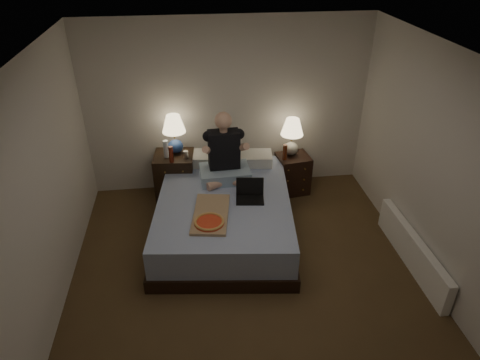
{
  "coord_description": "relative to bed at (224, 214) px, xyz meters",
  "views": [
    {
      "loc": [
        -0.55,
        -3.44,
        3.47
      ],
      "look_at": [
        0.0,
        0.9,
        0.85
      ],
      "focal_mm": 32.0,
      "sensor_mm": 36.0,
      "label": 1
    }
  ],
  "objects": [
    {
      "name": "floor",
      "position": [
        0.19,
        -1.03,
        -0.27
      ],
      "size": [
        4.0,
        4.5,
        0.0
      ],
      "primitive_type": "cube",
      "color": "brown",
      "rests_on": "ground"
    },
    {
      "name": "ceiling",
      "position": [
        0.19,
        -1.03,
        2.23
      ],
      "size": [
        4.0,
        4.5,
        0.0
      ],
      "primitive_type": "cube",
      "rotation": [
        3.14,
        0.0,
        0.0
      ],
      "color": "white",
      "rests_on": "ground"
    },
    {
      "name": "wall_back",
      "position": [
        0.19,
        1.22,
        0.98
      ],
      "size": [
        4.0,
        0.0,
        2.5
      ],
      "primitive_type": "cube",
      "rotation": [
        1.57,
        0.0,
        0.0
      ],
      "color": "beige",
      "rests_on": "ground"
    },
    {
      "name": "wall_left",
      "position": [
        -1.81,
        -1.03,
        0.98
      ],
      "size": [
        0.0,
        4.5,
        2.5
      ],
      "primitive_type": "cube",
      "rotation": [
        1.57,
        0.0,
        1.57
      ],
      "color": "beige",
      "rests_on": "ground"
    },
    {
      "name": "wall_right",
      "position": [
        2.19,
        -1.03,
        0.98
      ],
      "size": [
        0.0,
        4.5,
        2.5
      ],
      "primitive_type": "cube",
      "rotation": [
        1.57,
        0.0,
        -1.57
      ],
      "color": "beige",
      "rests_on": "ground"
    },
    {
      "name": "bed",
      "position": [
        0.0,
        0.0,
        0.0
      ],
      "size": [
        1.88,
        2.35,
        0.54
      ],
      "primitive_type": "cube",
      "rotation": [
        0.0,
        0.0,
        -0.12
      ],
      "color": "#607CC1",
      "rests_on": "floor"
    },
    {
      "name": "nightstand_left",
      "position": [
        -0.62,
        0.89,
        0.08
      ],
      "size": [
        0.58,
        0.54,
        0.71
      ],
      "primitive_type": "cube",
      "rotation": [
        0.0,
        0.0,
        -0.09
      ],
      "color": "black",
      "rests_on": "floor"
    },
    {
      "name": "nightstand_right",
      "position": [
        1.1,
        0.87,
        0.02
      ],
      "size": [
        0.5,
        0.46,
        0.59
      ],
      "primitive_type": "cube",
      "rotation": [
        0.0,
        0.0,
        0.13
      ],
      "color": "black",
      "rests_on": "floor"
    },
    {
      "name": "lamp_left",
      "position": [
        -0.59,
        0.97,
        0.71
      ],
      "size": [
        0.36,
        0.36,
        0.56
      ],
      "primitive_type": null,
      "rotation": [
        0.0,
        0.0,
        0.14
      ],
      "color": "navy",
      "rests_on": "nightstand_left"
    },
    {
      "name": "lamp_right",
      "position": [
        1.06,
        0.93,
        0.59
      ],
      "size": [
        0.33,
        0.33,
        0.56
      ],
      "primitive_type": null,
      "rotation": [
        0.0,
        0.0,
        0.04
      ],
      "color": "gray",
      "rests_on": "nightstand_right"
    },
    {
      "name": "water_bottle",
      "position": [
        -0.71,
        0.84,
        0.56
      ],
      "size": [
        0.07,
        0.07,
        0.25
      ],
      "primitive_type": "cylinder",
      "color": "white",
      "rests_on": "nightstand_left"
    },
    {
      "name": "soda_can",
      "position": [
        -0.45,
        0.8,
        0.48
      ],
      "size": [
        0.07,
        0.07,
        0.1
      ],
      "primitive_type": "cylinder",
      "color": "#BCBBB6",
      "rests_on": "nightstand_left"
    },
    {
      "name": "beer_bottle_left",
      "position": [
        -0.64,
        0.69,
        0.55
      ],
      "size": [
        0.06,
        0.06,
        0.23
      ],
      "primitive_type": "cylinder",
      "color": "#5F1B0D",
      "rests_on": "nightstand_left"
    },
    {
      "name": "beer_bottle_right",
      "position": [
        0.94,
        0.8,
        0.43
      ],
      "size": [
        0.06,
        0.06,
        0.23
      ],
      "primitive_type": "cylinder",
      "color": "#521E0B",
      "rests_on": "nightstand_right"
    },
    {
      "name": "person",
      "position": [
        0.05,
        0.42,
        0.74
      ],
      "size": [
        0.68,
        0.55,
        0.93
      ],
      "primitive_type": null,
      "rotation": [
        0.0,
        0.0,
        0.05
      ],
      "color": "black",
      "rests_on": "bed"
    },
    {
      "name": "laptop",
      "position": [
        0.31,
        -0.12,
        0.39
      ],
      "size": [
        0.37,
        0.32,
        0.24
      ],
      "primitive_type": null,
      "rotation": [
        0.0,
        0.0,
        -0.13
      ],
      "color": "black",
      "rests_on": "bed"
    },
    {
      "name": "pizza_box",
      "position": [
        -0.22,
        -0.58,
        0.31
      ],
      "size": [
        0.52,
        0.82,
        0.08
      ],
      "primitive_type": null,
      "rotation": [
        0.0,
        0.0,
        -0.16
      ],
      "color": "tan",
      "rests_on": "bed"
    },
    {
      "name": "radiator",
      "position": [
        2.12,
        -0.9,
        -0.07
      ],
      "size": [
        0.1,
        1.6,
        0.4
      ],
      "primitive_type": "cube",
      "color": "white",
      "rests_on": "floor"
    }
  ]
}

